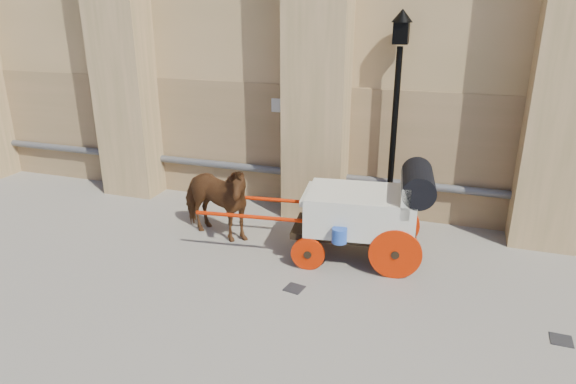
% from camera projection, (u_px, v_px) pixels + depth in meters
% --- Properties ---
extents(ground, '(90.00, 90.00, 0.00)m').
position_uv_depth(ground, '(314.00, 297.00, 8.88)').
color(ground, slate).
rests_on(ground, ground).
extents(horse, '(2.20, 1.42, 1.71)m').
position_uv_depth(horse, '(214.00, 200.00, 10.87)').
color(horse, brown).
rests_on(horse, ground).
extents(carriage, '(4.61, 1.76, 1.97)m').
position_uv_depth(carriage, '(369.00, 209.00, 9.86)').
color(carriage, black).
rests_on(carriage, ground).
extents(street_lamp, '(0.44, 0.44, 4.68)m').
position_uv_depth(street_lamp, '(395.00, 116.00, 11.04)').
color(street_lamp, black).
rests_on(street_lamp, ground).
extents(drain_grate_near, '(0.37, 0.37, 0.01)m').
position_uv_depth(drain_grate_near, '(294.00, 288.00, 9.15)').
color(drain_grate_near, black).
rests_on(drain_grate_near, ground).
extents(drain_grate_far, '(0.33, 0.33, 0.01)m').
position_uv_depth(drain_grate_far, '(561.00, 340.00, 7.75)').
color(drain_grate_far, black).
rests_on(drain_grate_far, ground).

